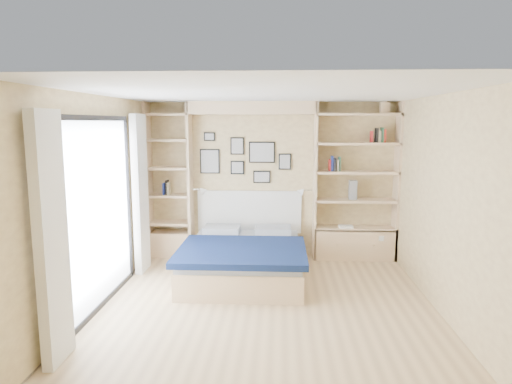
{
  "coord_description": "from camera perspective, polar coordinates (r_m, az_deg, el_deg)",
  "views": [
    {
      "loc": [
        0.15,
        -5.14,
        2.19
      ],
      "look_at": [
        -0.17,
        0.9,
        1.25
      ],
      "focal_mm": 32.0,
      "sensor_mm": 36.0,
      "label": 1
    }
  ],
  "objects": [
    {
      "name": "ground",
      "position": [
        5.59,
        1.32,
        -14.28
      ],
      "size": [
        4.5,
        4.5,
        0.0
      ],
      "primitive_type": "plane",
      "color": "#D4B27F",
      "rests_on": "ground"
    },
    {
      "name": "room_shell",
      "position": [
        6.77,
        -1.5,
        -0.66
      ],
      "size": [
        4.5,
        4.5,
        4.5
      ],
      "color": "#DCC385",
      "rests_on": "ground"
    },
    {
      "name": "bed",
      "position": [
        6.55,
        -1.5,
        -8.22
      ],
      "size": [
        1.71,
        2.19,
        1.07
      ],
      "color": "#DABA8B",
      "rests_on": "ground"
    },
    {
      "name": "photo_gallery",
      "position": [
        7.41,
        -1.59,
        4.26
      ],
      "size": [
        1.48,
        0.02,
        0.82
      ],
      "color": "black",
      "rests_on": "ground"
    },
    {
      "name": "reading_lamps",
      "position": [
        7.23,
        -0.52,
        0.14
      ],
      "size": [
        1.92,
        0.12,
        0.15
      ],
      "color": "silver",
      "rests_on": "ground"
    },
    {
      "name": "shelf_decor",
      "position": [
        7.28,
        10.36,
        4.62
      ],
      "size": [
        3.58,
        0.23,
        2.03
      ],
      "color": "#A51E1E",
      "rests_on": "ground"
    },
    {
      "name": "deck_chair",
      "position": [
        6.85,
        -26.41,
        -7.06
      ],
      "size": [
        0.82,
        1.02,
        0.89
      ],
      "rotation": [
        0.0,
        0.0,
        0.39
      ],
      "color": "tan",
      "rests_on": "ground"
    }
  ]
}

